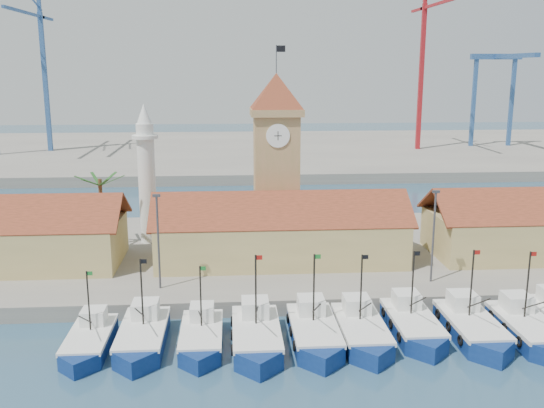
{
  "coord_description": "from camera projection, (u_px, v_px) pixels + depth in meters",
  "views": [
    {
      "loc": [
        -5.24,
        -42.45,
        21.75
      ],
      "look_at": [
        -1.03,
        18.0,
        8.09
      ],
      "focal_mm": 40.0,
      "sensor_mm": 36.0,
      "label": 1
    }
  ],
  "objects": [
    {
      "name": "boat_7",
      "position": [
        473.0,
        329.0,
        49.6
      ],
      "size": [
        3.73,
        10.22,
        7.73
      ],
      "color": "navy",
      "rests_on": "ground"
    },
    {
      "name": "boat_2",
      "position": [
        201.0,
        339.0,
        48.11
      ],
      "size": [
        3.31,
        9.07,
        6.86
      ],
      "color": "navy",
      "rests_on": "ground"
    },
    {
      "name": "hall_center",
      "position": [
        280.0,
        237.0,
        65.04
      ],
      "size": [
        27.04,
        10.13,
        7.61
      ],
      "color": "tan",
      "rests_on": "quay"
    },
    {
      "name": "boat_1",
      "position": [
        142.0,
        338.0,
        48.03
      ],
      "size": [
        3.61,
        9.89,
        7.48
      ],
      "color": "navy",
      "rests_on": "ground"
    },
    {
      "name": "boat_0",
      "position": [
        89.0,
        343.0,
        47.45
      ],
      "size": [
        3.22,
        8.82,
        6.68
      ],
      "color": "navy",
      "rests_on": "ground"
    },
    {
      "name": "clock_tower",
      "position": [
        276.0,
        156.0,
        69.12
      ],
      "size": [
        5.8,
        5.8,
        22.7
      ],
      "color": "tan",
      "rests_on": "quay"
    },
    {
      "name": "boat_3",
      "position": [
        257.0,
        338.0,
        47.96
      ],
      "size": [
        3.78,
        10.36,
        7.84
      ],
      "color": "navy",
      "rests_on": "ground"
    },
    {
      "name": "boat_6",
      "position": [
        414.0,
        327.0,
        50.19
      ],
      "size": [
        3.59,
        9.83,
        7.44
      ],
      "color": "navy",
      "rests_on": "ground"
    },
    {
      "name": "crane_blue_near",
      "position": [
        41.0,
        58.0,
        141.35
      ],
      "size": [
        1.0,
        33.85,
        39.43
      ],
      "color": "#2F568F",
      "rests_on": "terminal"
    },
    {
      "name": "crane_red_right",
      "position": [
        424.0,
        53.0,
        144.57
      ],
      "size": [
        1.0,
        32.42,
        41.68
      ],
      "color": "#A7191F",
      "rests_on": "terminal"
    },
    {
      "name": "minaret",
      "position": [
        147.0,
        173.0,
        70.55
      ],
      "size": [
        3.0,
        3.0,
        16.3
      ],
      "color": "silver",
      "rests_on": "quay"
    },
    {
      "name": "lamp_posts",
      "position": [
        293.0,
        235.0,
        56.74
      ],
      "size": [
        80.7,
        0.25,
        9.03
      ],
      "color": "#3F3F44",
      "rests_on": "quay"
    },
    {
      "name": "terminal",
      "position": [
        251.0,
        152.0,
        153.28
      ],
      "size": [
        240.0,
        80.0,
        2.0
      ],
      "primitive_type": "cube",
      "color": "gray",
      "rests_on": "ground"
    },
    {
      "name": "boat_5",
      "position": [
        362.0,
        333.0,
        49.0
      ],
      "size": [
        3.63,
        9.95,
        7.53
      ],
      "color": "navy",
      "rests_on": "ground"
    },
    {
      "name": "boat_4",
      "position": [
        315.0,
        335.0,
        48.66
      ],
      "size": [
        3.7,
        10.15,
        7.68
      ],
      "color": "navy",
      "rests_on": "ground"
    },
    {
      "name": "ground",
      "position": [
        302.0,
        358.0,
        46.45
      ],
      "size": [
        400.0,
        400.0,
        0.0
      ],
      "primitive_type": "plane",
      "color": "navy",
      "rests_on": "ground"
    },
    {
      "name": "quay",
      "position": [
        277.0,
        255.0,
        69.64
      ],
      "size": [
        140.0,
        32.0,
        1.5
      ],
      "primitive_type": "cube",
      "color": "gray",
      "rests_on": "ground"
    },
    {
      "name": "palm_tree",
      "position": [
        101.0,
        207.0,
        69.03
      ],
      "size": [
        5.6,
        5.03,
        8.39
      ],
      "color": "brown",
      "rests_on": "quay"
    },
    {
      "name": "gantry",
      "position": [
        501.0,
        75.0,
        150.03
      ],
      "size": [
        13.0,
        22.0,
        23.2
      ],
      "color": "#2F568F",
      "rests_on": "terminal"
    },
    {
      "name": "boat_8",
      "position": [
        529.0,
        331.0,
        49.37
      ],
      "size": [
        3.7,
        10.14,
        7.67
      ],
      "color": "navy",
      "rests_on": "ground"
    }
  ]
}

